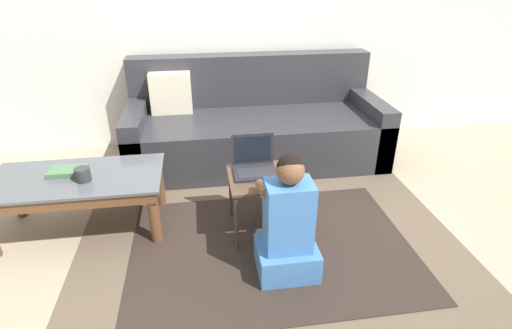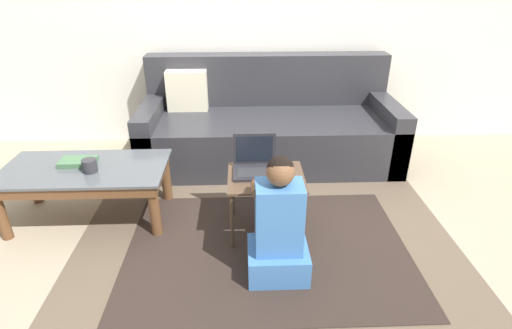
# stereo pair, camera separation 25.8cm
# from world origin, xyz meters

# --- Properties ---
(ground_plane) EXTENTS (16.00, 16.00, 0.00)m
(ground_plane) POSITION_xyz_m (0.00, 0.00, 0.00)
(ground_plane) COLOR gray
(wall_back) EXTENTS (9.00, 0.06, 2.50)m
(wall_back) POSITION_xyz_m (0.00, 1.66, 1.25)
(wall_back) COLOR silver
(wall_back) RESTS_ON ground_plane
(area_rug) EXTENTS (2.47, 1.76, 0.01)m
(area_rug) POSITION_xyz_m (0.13, -0.22, 0.00)
(area_rug) COLOR brown
(area_rug) RESTS_ON ground_plane
(couch) EXTENTS (2.24, 0.95, 0.90)m
(couch) POSITION_xyz_m (0.22, 1.16, 0.30)
(couch) COLOR #2D2D33
(couch) RESTS_ON ground_plane
(coffee_table) EXTENTS (1.10, 0.56, 0.40)m
(coffee_table) POSITION_xyz_m (-1.10, 0.20, 0.34)
(coffee_table) COLOR #4C5156
(coffee_table) RESTS_ON ground_plane
(laptop_desk) EXTENTS (0.49, 0.43, 0.42)m
(laptop_desk) POSITION_xyz_m (0.13, 0.00, 0.36)
(laptop_desk) COLOR #4C3828
(laptop_desk) RESTS_ON ground_plane
(laptop) EXTENTS (0.28, 0.23, 0.24)m
(laptop) POSITION_xyz_m (0.06, 0.07, 0.46)
(laptop) COLOR #232328
(laptop) RESTS_ON laptop_desk
(computer_mouse) EXTENTS (0.07, 0.11, 0.03)m
(computer_mouse) POSITION_xyz_m (0.27, 0.02, 0.43)
(computer_mouse) COLOR black
(computer_mouse) RESTS_ON laptop_desk
(person_seated) EXTENTS (0.35, 0.41, 0.76)m
(person_seated) POSITION_xyz_m (0.17, -0.43, 0.32)
(person_seated) COLOR #3D70B2
(person_seated) RESTS_ON ground_plane
(cup_on_table) EXTENTS (0.10, 0.10, 0.09)m
(cup_on_table) POSITION_xyz_m (-1.03, 0.14, 0.45)
(cup_on_table) COLOR #2D2D33
(cup_on_table) RESTS_ON coffee_table
(book_on_table) EXTENTS (0.24, 0.14, 0.03)m
(book_on_table) POSITION_xyz_m (-1.16, 0.25, 0.42)
(book_on_table) COLOR #47704C
(book_on_table) RESTS_ON coffee_table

